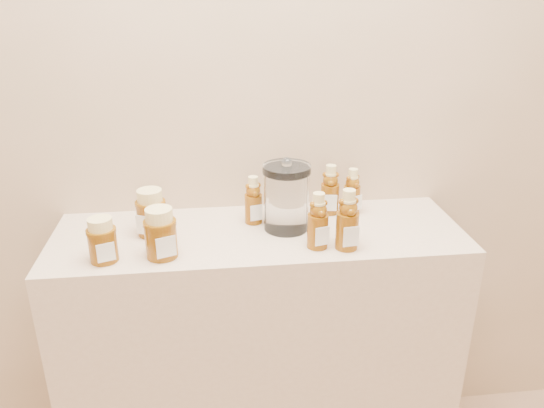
{
  "coord_description": "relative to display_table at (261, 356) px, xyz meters",
  "views": [
    {
      "loc": [
        -0.13,
        0.16,
        1.58
      ],
      "look_at": [
        0.03,
        1.52,
        1.0
      ],
      "focal_mm": 35.0,
      "sensor_mm": 36.0,
      "label": 1
    }
  ],
  "objects": [
    {
      "name": "wall_back",
      "position": [
        0.0,
        0.2,
        0.9
      ],
      "size": [
        3.5,
        0.02,
        2.7
      ],
      "primitive_type": "cube",
      "color": "tan",
      "rests_on": "ground"
    },
    {
      "name": "display_table",
      "position": [
        0.0,
        0.0,
        0.0
      ],
      "size": [
        1.2,
        0.4,
        0.9
      ],
      "primitive_type": "cube",
      "color": "#C9AD93",
      "rests_on": "ground"
    },
    {
      "name": "bear_bottle_back_left",
      "position": [
        -0.01,
        0.07,
        0.53
      ],
      "size": [
        0.07,
        0.07,
        0.17
      ],
      "primitive_type": null,
      "rotation": [
        0.0,
        0.0,
        0.24
      ],
      "color": "#643407",
      "rests_on": "display_table"
    },
    {
      "name": "bear_bottle_back_mid",
      "position": [
        0.23,
        0.11,
        0.54
      ],
      "size": [
        0.07,
        0.07,
        0.18
      ],
      "primitive_type": null,
      "rotation": [
        0.0,
        0.0,
        -0.15
      ],
      "color": "#643407",
      "rests_on": "display_table"
    },
    {
      "name": "bear_bottle_back_right",
      "position": [
        0.3,
        0.11,
        0.53
      ],
      "size": [
        0.07,
        0.07,
        0.16
      ],
      "primitive_type": null,
      "rotation": [
        0.0,
        0.0,
        0.41
      ],
      "color": "#643407",
      "rests_on": "display_table"
    },
    {
      "name": "bear_bottle_front_left",
      "position": [
        0.15,
        -0.11,
        0.54
      ],
      "size": [
        0.07,
        0.07,
        0.18
      ],
      "primitive_type": null,
      "rotation": [
        0.0,
        0.0,
        0.25
      ],
      "color": "#643407",
      "rests_on": "display_table"
    },
    {
      "name": "bear_bottle_front_right",
      "position": [
        0.23,
        -0.13,
        0.55
      ],
      "size": [
        0.07,
        0.07,
        0.19
      ],
      "primitive_type": null,
      "rotation": [
        0.0,
        0.0,
        0.12
      ],
      "color": "#643407",
      "rests_on": "display_table"
    },
    {
      "name": "honey_jar_left",
      "position": [
        -0.42,
        -0.12,
        0.51
      ],
      "size": [
        0.1,
        0.1,
        0.12
      ],
      "primitive_type": null,
      "rotation": [
        0.0,
        0.0,
        0.35
      ],
      "color": "#643407",
      "rests_on": "display_table"
    },
    {
      "name": "honey_jar_back",
      "position": [
        -0.31,
        0.02,
        0.52
      ],
      "size": [
        0.11,
        0.11,
        0.14
      ],
      "primitive_type": null,
      "rotation": [
        0.0,
        0.0,
        -0.41
      ],
      "color": "#643407",
      "rests_on": "display_table"
    },
    {
      "name": "honey_jar_front",
      "position": [
        -0.27,
        -0.12,
        0.52
      ],
      "size": [
        0.11,
        0.11,
        0.14
      ],
      "primitive_type": null,
      "rotation": [
        0.0,
        0.0,
        0.37
      ],
      "color": "#643407",
      "rests_on": "display_table"
    },
    {
      "name": "glass_canister",
      "position": [
        0.08,
        0.02,
        0.56
      ],
      "size": [
        0.15,
        0.15,
        0.21
      ],
      "primitive_type": null,
      "rotation": [
        0.0,
        0.0,
        0.1
      ],
      "color": "white",
      "rests_on": "display_table"
    }
  ]
}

